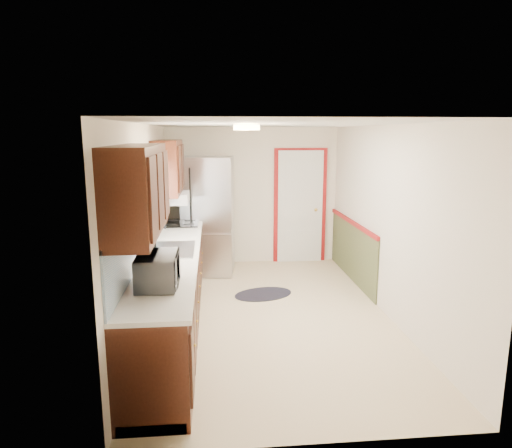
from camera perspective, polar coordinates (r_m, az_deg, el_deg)
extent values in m
cube|color=beige|center=(5.98, 1.69, -11.27)|extent=(3.20, 5.20, 0.12)
cube|color=white|center=(5.52, 1.84, 12.37)|extent=(3.20, 5.20, 0.12)
cube|color=white|center=(8.09, -0.45, 3.51)|extent=(3.20, 0.10, 2.40)
cube|color=white|center=(3.25, 7.32, -8.51)|extent=(3.20, 0.10, 2.40)
cube|color=white|center=(5.65, -13.52, -0.21)|extent=(0.10, 5.20, 2.40)
cube|color=white|center=(6.00, 16.12, 0.33)|extent=(0.10, 5.20, 2.40)
cube|color=black|center=(5.52, -10.47, -8.43)|extent=(0.60, 4.00, 0.90)
cube|color=white|center=(5.38, -10.49, -3.71)|extent=(0.63, 4.00, 0.04)
cube|color=#5395CB|center=(5.35, -13.84, -0.69)|extent=(0.02, 4.00, 0.55)
cube|color=black|center=(3.96, -14.58, 4.10)|extent=(0.35, 1.40, 0.75)
cube|color=black|center=(6.63, -10.95, 7.02)|extent=(0.35, 1.20, 0.75)
cube|color=white|center=(5.38, -13.86, 3.75)|extent=(0.02, 1.00, 0.90)
cube|color=orange|center=(5.34, -13.55, 7.49)|extent=(0.05, 1.12, 0.24)
cube|color=#B7B7BC|center=(5.47, -10.46, -3.19)|extent=(0.52, 0.82, 0.02)
cube|color=white|center=(6.72, -10.35, 3.24)|extent=(0.45, 0.60, 0.15)
cube|color=maroon|center=(8.20, 5.50, 2.16)|extent=(0.94, 0.05, 2.08)
cube|color=white|center=(8.18, 5.53, 2.13)|extent=(0.80, 0.04, 2.00)
cube|color=#49502D|center=(7.40, 11.92, -3.38)|extent=(0.02, 2.30, 0.90)
cube|color=maroon|center=(7.30, 11.97, 0.19)|extent=(0.04, 2.30, 0.06)
cylinder|color=#FFD88C|center=(5.30, -1.18, 11.99)|extent=(0.30, 0.30, 0.06)
imported|color=white|center=(4.19, -12.18, -5.28)|extent=(0.30, 0.53, 0.36)
cube|color=#B7B7BC|center=(7.56, -5.98, 1.07)|extent=(0.88, 0.84, 1.92)
cylinder|color=black|center=(7.17, -8.12, -0.32)|extent=(0.02, 0.02, 1.35)
ellipsoid|color=black|center=(6.68, 0.91, -8.75)|extent=(0.98, 0.77, 0.01)
cube|color=black|center=(7.03, -9.37, 0.11)|extent=(0.53, 0.64, 0.02)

